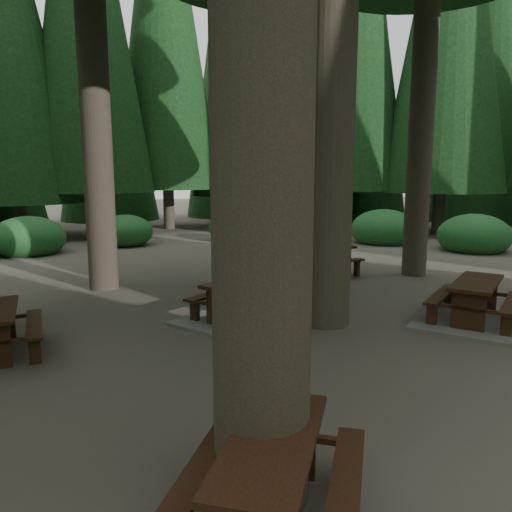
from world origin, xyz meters
TOP-DOWN VIEW (x-y plane):
  - ground at (0.00, 0.00)m, footprint 80.00×80.00m
  - picnic_table_a at (2.98, -1.26)m, footprint 2.70×2.50m
  - picnic_table_c at (-0.24, 1.16)m, footprint 2.60×2.37m
  - picnic_table_d at (3.61, 3.36)m, footprint 1.86×1.59m
  - picnic_table_e at (-2.95, -3.34)m, footprint 2.04×2.01m
  - shrub_ring at (0.70, 0.75)m, footprint 23.86×24.64m

SIDE VIEW (x-z plane):
  - ground at x=0.00m, z-range 0.00..0.00m
  - picnic_table_c at x=-0.24m, z-range -0.12..0.60m
  - picnic_table_a at x=2.98m, z-range -0.12..0.61m
  - shrub_ring at x=0.70m, z-range -0.35..1.15m
  - picnic_table_e at x=-2.95m, z-range 0.11..0.80m
  - picnic_table_d at x=3.61m, z-range 0.12..0.84m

